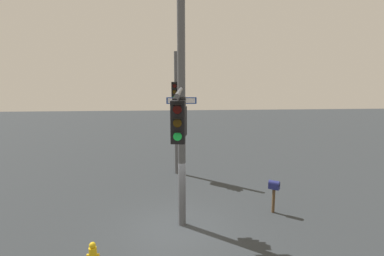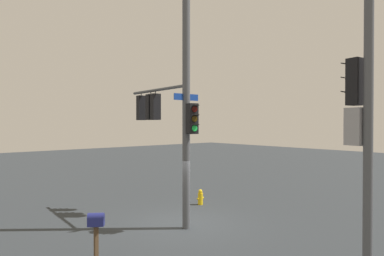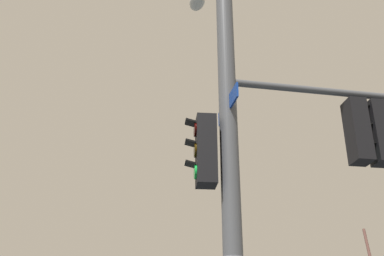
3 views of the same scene
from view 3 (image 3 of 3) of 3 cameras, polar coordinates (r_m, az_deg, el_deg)
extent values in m
cylinder|color=#4C4F54|center=(7.47, 4.37, 1.02)|extent=(0.29, 0.29, 9.21)
ellipsoid|color=silver|center=(11.77, 0.63, 14.82)|extent=(0.62, 0.40, 0.20)
cylinder|color=#4C4F54|center=(8.49, 17.67, 4.02)|extent=(0.38, 4.07, 0.12)
cube|color=black|center=(8.27, 19.23, -0.38)|extent=(0.39, 0.33, 1.10)
cylinder|color=#2F0403|center=(8.48, 19.90, 1.65)|extent=(0.22, 0.05, 0.22)
cube|color=black|center=(8.57, 20.23, 2.34)|extent=(0.22, 0.18, 0.06)
cylinder|color=#352504|center=(8.35, 20.23, -0.45)|extent=(0.22, 0.05, 0.22)
cube|color=black|center=(8.43, 20.56, 0.27)|extent=(0.22, 0.18, 0.06)
cylinder|color=#19D147|center=(8.22, 20.57, -2.61)|extent=(0.22, 0.05, 0.22)
cube|color=black|center=(8.30, 20.90, -1.86)|extent=(0.22, 0.18, 0.06)
cylinder|color=#4C4F54|center=(8.53, 18.66, 3.46)|extent=(0.04, 0.04, 0.15)
cube|color=black|center=(8.46, 21.53, -0.57)|extent=(0.39, 0.34, 1.10)
cylinder|color=#4C4F54|center=(8.72, 20.90, 3.19)|extent=(0.04, 0.04, 0.15)
cube|color=black|center=(7.17, 1.70, -2.75)|extent=(0.40, 0.35, 1.10)
cylinder|color=#2F0403|center=(7.29, 0.38, -0.22)|extent=(0.22, 0.06, 0.22)
cube|color=black|center=(7.33, -0.21, 0.65)|extent=(0.23, 0.19, 0.06)
cylinder|color=#352504|center=(7.16, 0.39, -2.71)|extent=(0.22, 0.06, 0.22)
cube|color=black|center=(7.20, -0.21, -1.80)|extent=(0.23, 0.19, 0.06)
cylinder|color=#19D147|center=(7.04, 0.39, -5.28)|extent=(0.22, 0.06, 0.22)
cube|color=black|center=(7.07, -0.22, -4.34)|extent=(0.23, 0.19, 0.06)
cube|color=navy|center=(7.58, 4.31, 2.70)|extent=(1.10, 0.09, 0.24)
cube|color=white|center=(7.59, 4.44, 2.69)|extent=(1.00, 0.06, 0.18)
cylinder|color=#4F332D|center=(16.62, 20.40, -13.60)|extent=(1.35, 0.83, 1.70)
camera|label=1|loc=(15.23, 48.70, 0.83)|focal=28.51mm
camera|label=2|loc=(16.26, -41.40, -9.71)|focal=31.47mm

